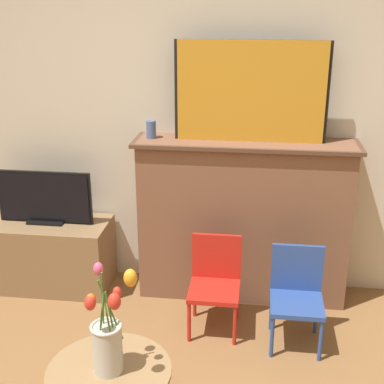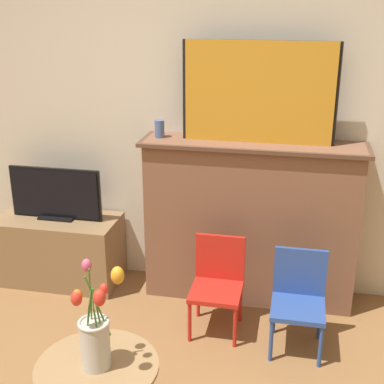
{
  "view_description": "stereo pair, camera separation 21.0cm",
  "coord_description": "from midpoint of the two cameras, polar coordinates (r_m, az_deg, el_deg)",
  "views": [
    {
      "loc": [
        0.35,
        -1.49,
        2.03
      ],
      "look_at": [
        0.0,
        1.26,
        1.01
      ],
      "focal_mm": 50.0,
      "sensor_mm": 36.0,
      "label": 1
    },
    {
      "loc": [
        0.56,
        -1.45,
        2.03
      ],
      "look_at": [
        0.0,
        1.26,
        1.01
      ],
      "focal_mm": 50.0,
      "sensor_mm": 36.0,
      "label": 2
    }
  ],
  "objects": [
    {
      "name": "chair_blue",
      "position": [
        3.34,
        9.31,
        -10.49
      ],
      "size": [
        0.32,
        0.32,
        0.61
      ],
      "color": "#2D4C99",
      "rests_on": "ground"
    },
    {
      "name": "wall_back",
      "position": [
        3.69,
        0.04,
        9.65
      ],
      "size": [
        8.0,
        0.06,
        2.7
      ],
      "color": "beige",
      "rests_on": "ground"
    },
    {
      "name": "mantel_candle",
      "position": [
        3.6,
        -6.06,
        6.64
      ],
      "size": [
        0.06,
        0.06,
        0.12
      ],
      "color": "#4C6699",
      "rests_on": "fireplace_mantel"
    },
    {
      "name": "painting",
      "position": [
        3.46,
        4.54,
        10.58
      ],
      "size": [
        0.98,
        0.03,
        0.64
      ],
      "color": "black",
      "rests_on": "fireplace_mantel"
    },
    {
      "name": "chair_red",
      "position": [
        3.43,
        0.71,
        -9.32
      ],
      "size": [
        0.32,
        0.32,
        0.61
      ],
      "color": "red",
      "rests_on": "ground"
    },
    {
      "name": "fireplace_mantel",
      "position": [
        3.71,
        3.85,
        -2.84
      ],
      "size": [
        1.48,
        0.37,
        1.13
      ],
      "color": "brown",
      "rests_on": "ground"
    },
    {
      "name": "tv_stand",
      "position": [
        4.1,
        -16.37,
        -6.37
      ],
      "size": [
        0.88,
        0.43,
        0.5
      ],
      "color": "olive",
      "rests_on": "ground"
    },
    {
      "name": "vase_tulips",
      "position": [
        2.46,
        -11.48,
        -14.95
      ],
      "size": [
        0.21,
        0.18,
        0.52
      ],
      "color": "beige",
      "rests_on": "side_table"
    },
    {
      "name": "tv_monitor",
      "position": [
        3.93,
        -16.96,
        -0.67
      ],
      "size": [
        0.68,
        0.12,
        0.38
      ],
      "color": "black",
      "rests_on": "tv_stand"
    }
  ]
}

